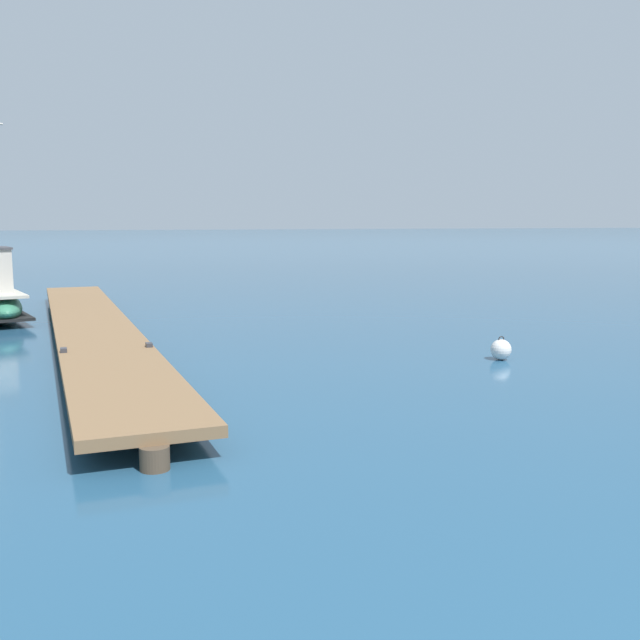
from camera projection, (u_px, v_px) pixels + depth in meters
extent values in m
cube|color=brown|center=(92.00, 326.00, 17.75)|extent=(3.30, 19.94, 0.16)
cylinder|color=#4C3D2D|center=(155.00, 458.00, 8.62)|extent=(0.36, 0.36, 0.29)
cylinder|color=#4C3D2D|center=(113.00, 375.00, 13.20)|extent=(0.36, 0.36, 0.29)
cylinder|color=#4C3D2D|center=(93.00, 335.00, 17.78)|extent=(0.36, 0.36, 0.29)
cylinder|color=#4C3D2D|center=(81.00, 311.00, 22.36)|extent=(0.36, 0.36, 0.29)
cylinder|color=#4C3D2D|center=(73.00, 295.00, 26.94)|extent=(0.36, 0.36, 0.29)
cube|color=#333338|center=(64.00, 350.00, 13.78)|extent=(0.13, 0.21, 0.08)
cube|color=#333338|center=(149.00, 345.00, 14.36)|extent=(0.13, 0.21, 0.08)
sphere|color=silver|center=(501.00, 350.00, 15.35)|extent=(0.44, 0.44, 0.44)
torus|color=black|center=(501.00, 339.00, 15.32)|extent=(0.14, 0.02, 0.14)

